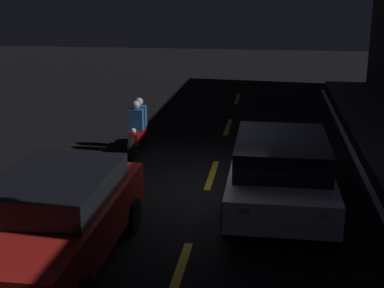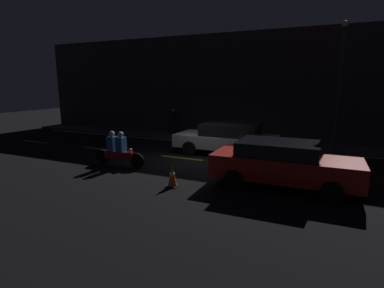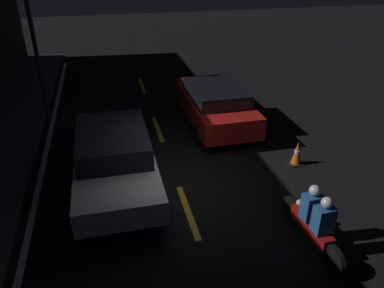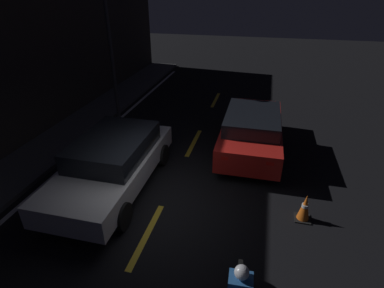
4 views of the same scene
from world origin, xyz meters
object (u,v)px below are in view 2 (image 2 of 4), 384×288
at_px(traffic_cone_near, 172,176).
at_px(pedestrian, 173,121).
at_px(taxi_red, 283,163).
at_px(street_lamp, 340,82).
at_px(motorcycle, 118,150).
at_px(sedan_white, 227,138).

bearing_deg(traffic_cone_near, pedestrian, 117.49).
distance_m(taxi_red, street_lamp, 6.21).
bearing_deg(traffic_cone_near, motorcycle, 157.68).
xyz_separation_m(sedan_white, street_lamp, (4.39, 2.05, 2.48)).
bearing_deg(sedan_white, pedestrian, -37.12).
height_order(motorcycle, traffic_cone_near, motorcycle).
distance_m(sedan_white, pedestrian, 5.69).
bearing_deg(taxi_red, traffic_cone_near, -155.18).
distance_m(motorcycle, pedestrian, 7.20).
bearing_deg(taxi_red, motorcycle, -178.38).
xyz_separation_m(taxi_red, pedestrian, (-7.42, 6.87, 0.15)).
distance_m(motorcycle, street_lamp, 9.88).
distance_m(sedan_white, motorcycle, 4.89).
bearing_deg(motorcycle, sedan_white, 45.78).
bearing_deg(sedan_white, motorcycle, 48.29).
relative_size(motorcycle, traffic_cone_near, 3.11).
height_order(taxi_red, street_lamp, street_lamp).
distance_m(traffic_cone_near, street_lamp, 8.82).
bearing_deg(motorcycle, traffic_cone_near, -24.96).
bearing_deg(traffic_cone_near, taxi_red, 25.16).
bearing_deg(street_lamp, taxi_red, -105.39).
xyz_separation_m(motorcycle, traffic_cone_near, (3.03, -1.24, -0.30)).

